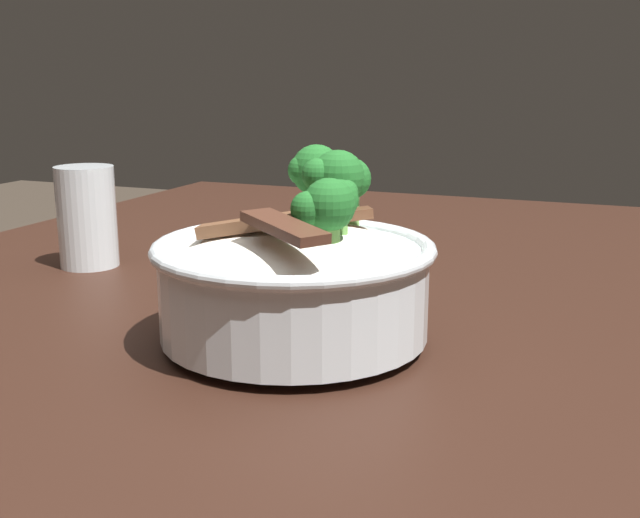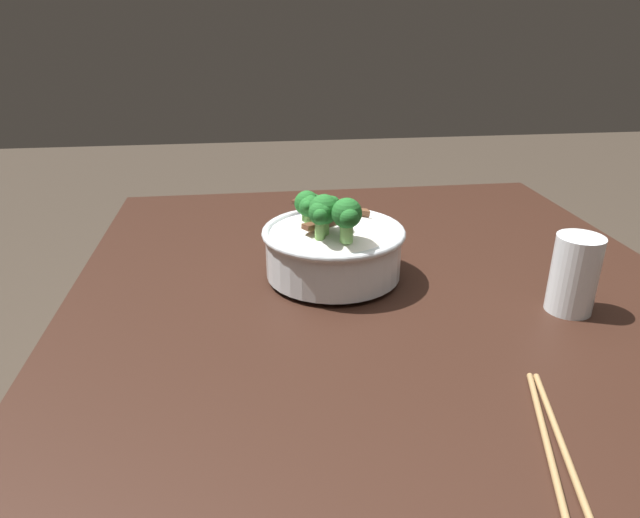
# 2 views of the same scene
# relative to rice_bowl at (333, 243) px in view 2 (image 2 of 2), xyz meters

# --- Properties ---
(dining_table) EXTENTS (1.31, 0.98, 0.78)m
(dining_table) POSITION_rel_rice_bowl_xyz_m (0.16, 0.07, -0.18)
(dining_table) COLOR black
(dining_table) RESTS_ON ground
(rice_bowl) EXTENTS (0.23, 0.23, 0.16)m
(rice_bowl) POSITION_rel_rice_bowl_xyz_m (0.00, 0.00, 0.00)
(rice_bowl) COLOR silver
(rice_bowl) RESTS_ON dining_table
(drinking_glass) EXTENTS (0.07, 0.07, 0.11)m
(drinking_glass) POSITION_rel_rice_bowl_xyz_m (0.15, 0.32, -0.01)
(drinking_glass) COLOR white
(drinking_glass) RESTS_ON dining_table
(chopsticks_pair) EXTENTS (0.22, 0.08, 0.01)m
(chopsticks_pair) POSITION_rel_rice_bowl_xyz_m (0.41, 0.16, -0.06)
(chopsticks_pair) COLOR #9E7A4C
(chopsticks_pair) RESTS_ON dining_table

